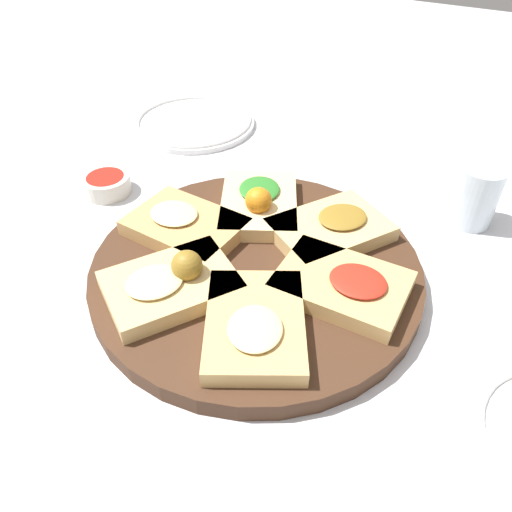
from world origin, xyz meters
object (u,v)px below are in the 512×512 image
(plate_left, at_px, (194,122))
(water_glass, at_px, (476,196))
(dipping_bowl, at_px, (107,184))
(serving_board, at_px, (256,270))

(plate_left, distance_m, water_glass, 0.55)
(plate_left, distance_m, dipping_bowl, 0.27)
(plate_left, bearing_deg, water_glass, -8.37)
(water_glass, xyz_separation_m, dipping_bowl, (-0.54, -0.19, -0.03))
(plate_left, xyz_separation_m, water_glass, (0.54, -0.08, 0.04))
(dipping_bowl, bearing_deg, plate_left, 91.12)
(water_glass, bearing_deg, serving_board, -131.58)
(plate_left, relative_size, water_glass, 2.62)
(plate_left, relative_size, dipping_bowl, 3.14)
(water_glass, distance_m, dipping_bowl, 0.57)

